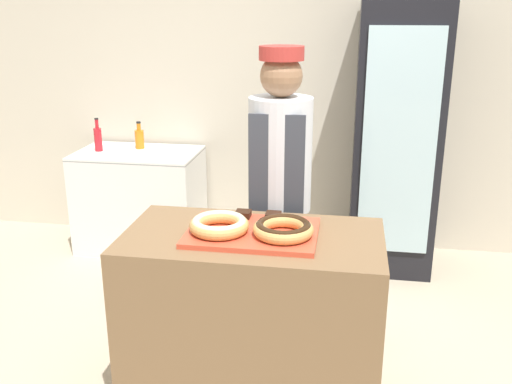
% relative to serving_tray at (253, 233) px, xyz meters
% --- Properties ---
extents(wall_back, '(8.00, 0.06, 2.70)m').
position_rel_serving_tray_xyz_m(wall_back, '(0.00, 2.13, 0.44)').
color(wall_back, beige).
rests_on(wall_back, ground_plane).
extents(display_counter, '(1.22, 0.66, 0.89)m').
position_rel_serving_tray_xyz_m(display_counter, '(0.00, 0.00, -0.46)').
color(display_counter, brown).
rests_on(display_counter, ground_plane).
extents(serving_tray, '(0.61, 0.44, 0.02)m').
position_rel_serving_tray_xyz_m(serving_tray, '(0.00, 0.00, 0.00)').
color(serving_tray, '#D84C33').
rests_on(serving_tray, display_counter).
extents(donut_light_glaze, '(0.28, 0.28, 0.07)m').
position_rel_serving_tray_xyz_m(donut_light_glaze, '(-0.15, -0.04, 0.05)').
color(donut_light_glaze, tan).
rests_on(donut_light_glaze, serving_tray).
extents(donut_chocolate_glaze, '(0.28, 0.28, 0.07)m').
position_rel_serving_tray_xyz_m(donut_chocolate_glaze, '(0.15, -0.04, 0.05)').
color(donut_chocolate_glaze, tan).
rests_on(donut_chocolate_glaze, serving_tray).
extents(brownie_back_left, '(0.07, 0.07, 0.03)m').
position_rel_serving_tray_xyz_m(brownie_back_left, '(-0.08, 0.17, 0.03)').
color(brownie_back_left, black).
rests_on(brownie_back_left, serving_tray).
extents(brownie_back_right, '(0.07, 0.07, 0.03)m').
position_rel_serving_tray_xyz_m(brownie_back_right, '(0.08, 0.17, 0.03)').
color(brownie_back_right, black).
rests_on(brownie_back_right, serving_tray).
extents(baker_person, '(0.35, 0.35, 1.72)m').
position_rel_serving_tray_xyz_m(baker_person, '(0.06, 0.55, 0.02)').
color(baker_person, '#4C4C51').
rests_on(baker_person, ground_plane).
extents(beverage_fridge, '(0.60, 0.63, 1.96)m').
position_rel_serving_tray_xyz_m(beverage_fridge, '(0.76, 1.76, 0.07)').
color(beverage_fridge, black).
rests_on(beverage_fridge, ground_plane).
extents(chest_freezer, '(0.97, 0.61, 0.81)m').
position_rel_serving_tray_xyz_m(chest_freezer, '(-1.24, 1.76, -0.50)').
color(chest_freezer, white).
rests_on(chest_freezer, ground_plane).
extents(bottle_red, '(0.06, 0.06, 0.27)m').
position_rel_serving_tray_xyz_m(bottle_red, '(-1.55, 1.74, 0.01)').
color(bottle_red, red).
rests_on(bottle_red, chest_freezer).
extents(bottle_orange, '(0.07, 0.07, 0.22)m').
position_rel_serving_tray_xyz_m(bottle_orange, '(-1.25, 1.88, -0.01)').
color(bottle_orange, orange).
rests_on(bottle_orange, chest_freezer).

